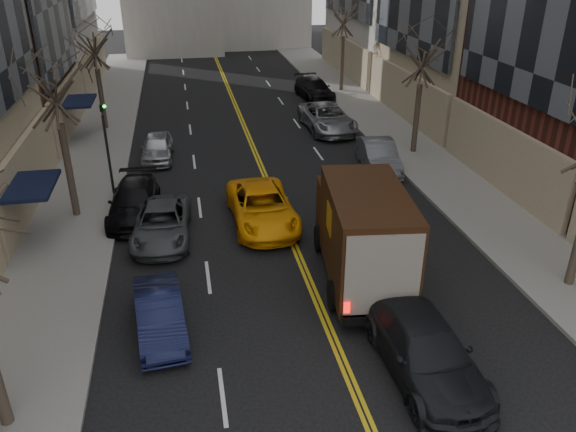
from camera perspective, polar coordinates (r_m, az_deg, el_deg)
name	(u,v)px	position (r m, az deg, el deg)	size (l,w,h in m)	color
sidewalk_left	(92,161)	(32.60, -19.32, 5.31)	(4.00, 66.00, 0.15)	slate
sidewalk_right	(403,141)	(34.71, 11.62, 7.48)	(4.00, 66.00, 0.15)	slate
tree_lf_mid	(49,64)	(24.24, -23.07, 14.04)	(3.20, 3.20, 8.91)	#382D23
tree_lf_far	(92,32)	(37.00, -19.30, 17.24)	(3.20, 3.20, 8.12)	#382D23
tree_rt_mid	(424,41)	(31.44, 13.68, 16.85)	(3.20, 3.20, 8.32)	#382D23
tree_rt_far	(345,3)	(45.38, 5.77, 20.77)	(3.20, 3.20, 9.11)	#382D23
traffic_signal	(106,139)	(26.82, -17.99, 7.41)	(0.29, 0.26, 4.70)	black
ups_truck	(362,233)	(19.44, 7.57, -1.77)	(3.29, 6.83, 3.61)	black
observer_sedan	(425,349)	(16.24, 13.72, -13.01)	(2.31, 5.42, 1.56)	black
taxi	(262,207)	(23.70, -2.64, 0.92)	(2.53, 5.50, 1.53)	#FFA50A
pedestrian	(338,207)	(23.46, 5.09, 0.88)	(0.64, 0.42, 1.75)	black
parked_lf_b	(160,314)	(17.71, -12.88, -9.72)	(1.38, 3.96, 1.30)	#101434
parked_lf_c	(162,223)	(23.07, -12.71, -0.73)	(2.22, 4.81, 1.34)	#44474A
parked_lf_d	(134,202)	(25.20, -15.39, 1.42)	(1.99, 4.90, 1.42)	black
parked_lf_e	(157,147)	(31.82, -13.14, 6.80)	(1.63, 4.06, 1.38)	#AFB2B7
parked_rt_a	(379,156)	(29.91, 9.18, 6.07)	(1.62, 4.65, 1.53)	#55585E
parked_rt_b	(327,118)	(36.19, 4.01, 9.94)	(2.70, 5.85, 1.63)	#95989C
parked_rt_c	(314,89)	(43.95, 2.69, 12.78)	(2.11, 5.18, 1.50)	black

